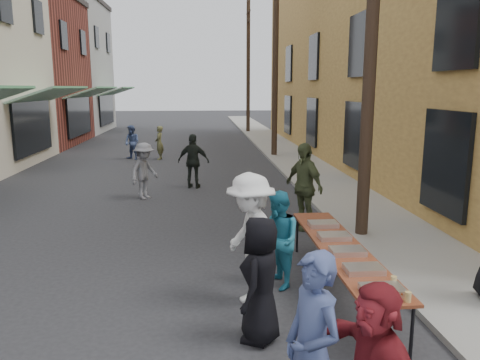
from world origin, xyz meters
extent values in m
plane|color=#28282B|center=(0.00, 0.00, 0.00)|extent=(120.00, 120.00, 0.00)
cube|color=gray|center=(5.00, 15.00, 0.05)|extent=(2.20, 60.00, 0.10)
cube|color=maroon|center=(-10.00, 21.00, 4.00)|extent=(8.00, 8.00, 8.00)
cube|color=gray|center=(-10.00, 29.00, 4.50)|extent=(8.00, 8.00, 9.00)
cube|color=#A27539|center=(11.10, 14.00, 5.00)|extent=(10.00, 28.00, 10.00)
cylinder|color=#2D2116|center=(4.30, 3.00, 4.50)|extent=(0.26, 0.26, 9.00)
cylinder|color=#2D2116|center=(4.30, 15.00, 4.50)|extent=(0.26, 0.26, 9.00)
cylinder|color=#2D2116|center=(4.30, 27.00, 4.50)|extent=(0.26, 0.26, 9.00)
cube|color=maroon|center=(3.04, 0.36, 0.73)|extent=(0.70, 4.00, 0.04)
cylinder|color=black|center=(2.75, -1.52, 0.35)|extent=(0.04, 0.04, 0.71)
cylinder|color=black|center=(3.33, -1.52, 0.35)|extent=(0.04, 0.04, 0.71)
cylinder|color=black|center=(2.75, 2.24, 0.35)|extent=(0.04, 0.04, 0.71)
cylinder|color=black|center=(3.33, 2.24, 0.35)|extent=(0.04, 0.04, 0.71)
cube|color=maroon|center=(3.04, -1.29, 0.79)|extent=(0.50, 0.33, 0.08)
cube|color=#B2B2B7|center=(3.04, -0.64, 0.79)|extent=(0.50, 0.33, 0.08)
cube|color=tan|center=(3.04, 0.06, 0.79)|extent=(0.50, 0.33, 0.08)
cube|color=#B2B2B7|center=(3.04, 0.76, 0.79)|extent=(0.50, 0.33, 0.08)
cube|color=tan|center=(3.04, 1.46, 0.79)|extent=(0.50, 0.33, 0.08)
cylinder|color=#A57F26|center=(2.82, -1.59, 0.79)|extent=(0.07, 0.07, 0.08)
cylinder|color=#A57F26|center=(2.82, -1.49, 0.79)|extent=(0.07, 0.07, 0.08)
cylinder|color=#A57F26|center=(2.82, -1.39, 0.79)|extent=(0.07, 0.07, 0.08)
cylinder|color=tan|center=(3.24, -1.54, 0.81)|extent=(0.08, 0.08, 0.12)
imported|color=black|center=(1.62, -0.91, 0.81)|extent=(0.80, 0.93, 1.61)
imported|color=#435182|center=(1.84, -2.71, 0.91)|extent=(0.65, 0.78, 1.81)
imported|color=teal|center=(2.11, 0.67, 0.78)|extent=(0.75, 0.88, 1.57)
imported|color=white|center=(1.60, 0.09, 0.99)|extent=(1.08, 1.44, 1.98)
imported|color=#4B5732|center=(3.20, 3.78, 0.98)|extent=(0.97, 1.24, 1.96)
imported|color=slate|center=(-0.72, 7.02, 0.81)|extent=(1.08, 1.21, 1.62)
imported|color=black|center=(0.67, 8.39, 0.86)|extent=(1.09, 0.67, 1.73)
imported|color=brown|center=(-0.93, 14.57, 0.75)|extent=(0.39, 0.57, 1.50)
imported|color=#485A8B|center=(-2.14, 14.69, 0.76)|extent=(0.94, 0.90, 1.53)
camera|label=1|loc=(0.90, -6.34, 3.16)|focal=35.00mm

